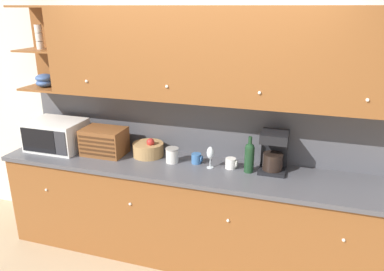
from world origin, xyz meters
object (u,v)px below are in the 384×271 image
object	(u,v)px
fruit_basket	(148,149)
storage_canister	(172,155)
microwave	(57,135)
mug_blue_second	(231,163)
bread_box	(104,141)
coffee_maker	(274,151)
wine_glass	(210,154)
mug	(197,158)
wine_bottle	(249,156)

from	to	relation	value
fruit_basket	storage_canister	distance (m)	0.29
microwave	fruit_basket	size ratio (longest dim) A/B	1.82
fruit_basket	mug_blue_second	bearing A→B (deg)	-3.22
microwave	mug_blue_second	xyz separation A→B (m)	(1.79, 0.06, -0.10)
bread_box	coffee_maker	xyz separation A→B (m)	(1.62, 0.10, 0.05)
storage_canister	wine_glass	world-z (taller)	wine_glass
coffee_maker	wine_glass	bearing A→B (deg)	-168.69
mug	wine_glass	world-z (taller)	wine_glass
mug	coffee_maker	xyz separation A→B (m)	(0.69, 0.05, 0.14)
microwave	wine_glass	distance (m)	1.61
bread_box	mug	xyz separation A→B (m)	(0.93, 0.05, -0.08)
coffee_maker	fruit_basket	bearing A→B (deg)	-179.30
microwave	mug_blue_second	size ratio (longest dim) A/B	5.06
microwave	wine_bottle	bearing A→B (deg)	0.92
storage_canister	wine_glass	xyz separation A→B (m)	(0.37, -0.01, 0.07)
wine_glass	mug_blue_second	world-z (taller)	wine_glass
storage_canister	coffee_maker	world-z (taller)	coffee_maker
fruit_basket	storage_canister	size ratio (longest dim) A/B	2.11
wine_glass	coffee_maker	distance (m)	0.56
fruit_basket	coffee_maker	world-z (taller)	coffee_maker
fruit_basket	coffee_maker	bearing A→B (deg)	0.70
microwave	wine_bottle	distance (m)	1.95
wine_bottle	microwave	bearing A→B (deg)	-179.08
microwave	coffee_maker	distance (m)	2.16
mug	wine_bottle	size ratio (longest dim) A/B	0.32
coffee_maker	storage_canister	bearing A→B (deg)	-174.11
fruit_basket	mug_blue_second	xyz separation A→B (m)	(0.83, -0.05, -0.02)
mug	coffee_maker	bearing A→B (deg)	3.79
fruit_basket	storage_canister	world-z (taller)	fruit_basket
wine_glass	wine_bottle	xyz separation A→B (m)	(0.35, 0.02, 0.01)
bread_box	wine_glass	world-z (taller)	bread_box
microwave	wine_glass	bearing A→B (deg)	0.37
fruit_basket	wine_glass	distance (m)	0.66
bread_box	mug	size ratio (longest dim) A/B	3.94
storage_canister	wine_glass	distance (m)	0.38
microwave	bread_box	xyz separation A→B (m)	(0.53, 0.02, -0.02)
wine_glass	coffee_maker	bearing A→B (deg)	11.31
bread_box	storage_canister	size ratio (longest dim) A/B	2.91
wine_bottle	coffee_maker	size ratio (longest dim) A/B	0.90
bread_box	microwave	bearing A→B (deg)	-177.92
fruit_basket	mug	world-z (taller)	fruit_basket
wine_glass	mug_blue_second	size ratio (longest dim) A/B	1.89
wine_glass	mug	bearing A→B (deg)	156.73
mug	wine_bottle	world-z (taller)	wine_bottle
bread_box	wine_bottle	xyz separation A→B (m)	(1.42, 0.01, 0.02)
storage_canister	mug_blue_second	size ratio (longest dim) A/B	1.31
mug	wine_bottle	distance (m)	0.50
storage_canister	wine_bottle	xyz separation A→B (m)	(0.72, 0.01, 0.08)
mug	mug_blue_second	world-z (taller)	mug_blue_second
bread_box	mug_blue_second	bearing A→B (deg)	1.75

